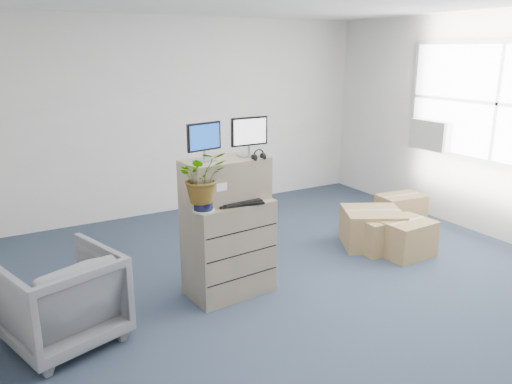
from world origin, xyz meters
TOP-DOWN VIEW (x-y plane):
  - ground at (0.00, 0.00)m, footprint 7.00×7.00m
  - wall_back at (0.00, 3.51)m, footprint 6.00×0.02m
  - window at (2.96, 0.50)m, footprint 0.07×2.72m
  - ac_unit at (2.87, 1.40)m, footprint 0.24×0.60m
  - filing_cabinet_lower at (-0.63, 0.72)m, footprint 0.85×0.57m
  - filing_cabinet_upper at (-0.64, 0.76)m, footprint 0.84×0.48m
  - monitor_left at (-0.84, 0.76)m, footprint 0.36×0.17m
  - monitor_right at (-0.38, 0.75)m, footprint 0.38×0.15m
  - headphones at (-0.36, 0.60)m, footprint 0.12×0.02m
  - keyboard at (-0.58, 0.58)m, footprint 0.46×0.25m
  - mouse at (-0.27, 0.68)m, footprint 0.10×0.07m
  - water_bottle at (-0.58, 0.75)m, footprint 0.06×0.06m
  - phone_dock at (-0.65, 0.78)m, footprint 0.06×0.05m
  - external_drive at (-0.36, 0.86)m, footprint 0.21×0.19m
  - tissue_box at (-0.35, 0.86)m, footprint 0.21×0.11m
  - potted_plant at (-0.96, 0.56)m, footprint 0.48×0.52m
  - office_chair at (-2.22, 0.61)m, footprint 1.02×0.99m
  - cardboard_boxes at (1.64, 0.89)m, footprint 1.61×1.25m

SIDE VIEW (x-z plane):
  - ground at x=0.00m, z-range 0.00..0.00m
  - cardboard_boxes at x=1.64m, z-range -0.01..0.45m
  - office_chair at x=-2.22m, z-range 0.00..0.85m
  - filing_cabinet_lower at x=-0.63m, z-range 0.00..0.95m
  - keyboard at x=-0.58m, z-range 0.95..0.97m
  - mouse at x=-0.27m, z-range 0.95..0.98m
  - external_drive at x=-0.36m, z-range 0.95..1.00m
  - phone_dock at x=-0.65m, z-range 0.92..1.05m
  - tissue_box at x=-0.35m, z-range 1.00..1.08m
  - water_bottle at x=-0.58m, z-range 0.95..1.15m
  - filing_cabinet_upper at x=-0.64m, z-range 0.95..1.35m
  - ac_unit at x=2.87m, z-range 1.00..1.40m
  - potted_plant at x=-0.96m, z-range 0.98..1.43m
  - headphones at x=-0.36m, z-range 1.32..1.45m
  - wall_back at x=0.00m, z-range 0.00..2.80m
  - monitor_left at x=-0.84m, z-range 1.37..1.73m
  - monitor_right at x=-0.38m, z-range 1.37..1.75m
  - window at x=2.96m, z-range 0.94..2.46m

